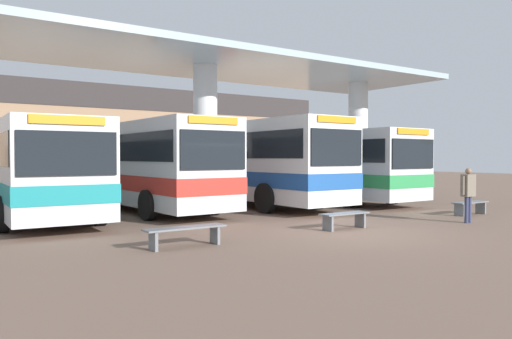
# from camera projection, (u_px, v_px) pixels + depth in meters

# --- Properties ---
(ground_plane) EXTENTS (100.00, 100.00, 0.00)m
(ground_plane) POSITION_uv_depth(u_px,v_px,m) (348.00, 233.00, 13.31)
(ground_plane) COLOR #755B4C
(townhouse_backdrop) EXTENTS (40.00, 0.58, 7.14)m
(townhouse_backdrop) POSITION_uv_depth(u_px,v_px,m) (83.00, 126.00, 34.09)
(townhouse_backdrop) COLOR #9E7A5B
(townhouse_backdrop) RESTS_ON ground_plane
(station_canopy) EXTENTS (22.07, 6.63, 5.89)m
(station_canopy) POSITION_uv_depth(u_px,v_px,m) (205.00, 85.00, 19.69)
(station_canopy) COLOR silver
(station_canopy) RESTS_ON ground_plane
(transit_bus_left_bay) EXTENTS (3.08, 10.50, 3.07)m
(transit_bus_left_bay) POSITION_uv_depth(u_px,v_px,m) (34.00, 166.00, 16.63)
(transit_bus_left_bay) COLOR silver
(transit_bus_left_bay) RESTS_ON ground_plane
(transit_bus_center_bay) EXTENTS (2.87, 10.87, 3.26)m
(transit_bus_center_bay) POSITION_uv_depth(u_px,v_px,m) (142.00, 162.00, 19.25)
(transit_bus_center_bay) COLOR silver
(transit_bus_center_bay) RESTS_ON ground_plane
(transit_bus_right_bay) EXTENTS (2.77, 12.39, 3.41)m
(transit_bus_right_bay) POSITION_uv_depth(u_px,v_px,m) (237.00, 160.00, 21.68)
(transit_bus_right_bay) COLOR white
(transit_bus_right_bay) RESTS_ON ground_plane
(transit_bus_far_right_bay) EXTENTS (2.85, 11.10, 3.12)m
(transit_bus_far_right_bay) POSITION_uv_depth(u_px,v_px,m) (316.00, 163.00, 23.32)
(transit_bus_far_right_bay) COLOR silver
(transit_bus_far_right_bay) RESTS_ON ground_plane
(waiting_bench_near_pillar) EXTENTS (1.91, 0.44, 0.46)m
(waiting_bench_near_pillar) POSITION_uv_depth(u_px,v_px,m) (185.00, 232.00, 11.17)
(waiting_bench_near_pillar) COLOR slate
(waiting_bench_near_pillar) RESTS_ON ground_plane
(waiting_bench_mid_platform) EXTENTS (1.59, 0.44, 0.46)m
(waiting_bench_mid_platform) POSITION_uv_depth(u_px,v_px,m) (470.00, 205.00, 17.39)
(waiting_bench_mid_platform) COLOR slate
(waiting_bench_mid_platform) RESTS_ON ground_plane
(waiting_bench_far_platform) EXTENTS (1.56, 0.44, 0.46)m
(waiting_bench_far_platform) POSITION_uv_depth(u_px,v_px,m) (344.00, 217.00, 13.96)
(waiting_bench_far_platform) COLOR slate
(waiting_bench_far_platform) RESTS_ON ground_plane
(pedestrian_waiting) EXTENTS (0.62, 0.25, 1.68)m
(pedestrian_waiting) POSITION_uv_depth(u_px,v_px,m) (468.00, 190.00, 15.27)
(pedestrian_waiting) COLOR #333856
(pedestrian_waiting) RESTS_ON ground_plane
(parked_car_street) EXTENTS (4.59, 2.15, 2.12)m
(parked_car_street) POSITION_uv_depth(u_px,v_px,m) (203.00, 170.00, 36.48)
(parked_car_street) COLOR maroon
(parked_car_street) RESTS_ON ground_plane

